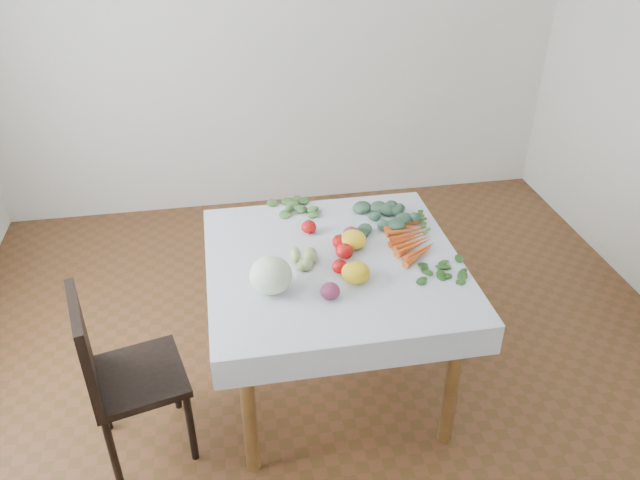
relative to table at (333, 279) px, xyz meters
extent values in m
plane|color=brown|center=(0.00, 0.00, -0.65)|extent=(4.00, 4.00, 0.00)
cube|color=white|center=(0.00, 2.00, 0.70)|extent=(4.00, 0.04, 2.70)
cube|color=brown|center=(0.00, 0.00, 0.08)|extent=(1.00, 1.00, 0.04)
cylinder|color=brown|center=(-0.44, -0.44, -0.30)|extent=(0.06, 0.06, 0.71)
cylinder|color=brown|center=(0.44, -0.44, -0.30)|extent=(0.06, 0.06, 0.71)
cylinder|color=brown|center=(-0.44, 0.44, -0.30)|extent=(0.06, 0.06, 0.71)
cylinder|color=brown|center=(0.44, 0.44, -0.30)|extent=(0.06, 0.06, 0.71)
cube|color=white|center=(0.00, 0.00, 0.10)|extent=(1.12, 1.12, 0.01)
cube|color=black|center=(-0.89, -0.22, -0.24)|extent=(0.46, 0.46, 0.04)
cube|color=black|center=(-1.06, -0.26, -0.01)|extent=(0.13, 0.38, 0.42)
cylinder|color=black|center=(-1.01, -0.42, -0.46)|extent=(0.03, 0.03, 0.39)
cylinder|color=black|center=(-0.69, -0.34, -0.46)|extent=(0.03, 0.03, 0.39)
cylinder|color=black|center=(-1.09, -0.10, -0.46)|extent=(0.03, 0.03, 0.39)
cylinder|color=black|center=(-0.77, -0.02, -0.46)|extent=(0.03, 0.03, 0.39)
ellipsoid|color=silver|center=(-0.30, -0.18, 0.18)|extent=(0.23, 0.23, 0.16)
ellipsoid|color=red|center=(-0.07, 0.25, 0.13)|extent=(0.07, 0.07, 0.06)
ellipsoid|color=red|center=(0.05, 0.10, 0.13)|extent=(0.07, 0.07, 0.06)
ellipsoid|color=red|center=(0.01, -0.09, 0.13)|extent=(0.08, 0.08, 0.06)
ellipsoid|color=red|center=(0.05, 0.01, 0.14)|extent=(0.10, 0.10, 0.07)
ellipsoid|color=gold|center=(0.11, 0.09, 0.14)|extent=(0.14, 0.14, 0.08)
ellipsoid|color=gold|center=(0.06, -0.17, 0.15)|extent=(0.14, 0.14, 0.09)
ellipsoid|color=#631C40|center=(0.11, 0.16, 0.14)|extent=(0.09, 0.09, 0.07)
ellipsoid|color=#631C40|center=(-0.07, -0.27, 0.14)|extent=(0.10, 0.10, 0.07)
ellipsoid|color=#97B065|center=(-0.13, -0.02, 0.13)|extent=(0.06, 0.06, 0.05)
ellipsoid|color=#97B065|center=(-0.15, 0.00, 0.13)|extent=(0.06, 0.06, 0.05)
ellipsoid|color=#97B065|center=(-0.15, -0.03, 0.13)|extent=(0.06, 0.06, 0.05)
ellipsoid|color=#97B065|center=(-0.11, 0.00, 0.13)|extent=(0.06, 0.06, 0.05)
ellipsoid|color=#97B065|center=(-0.20, -0.01, 0.13)|extent=(0.06, 0.06, 0.05)
ellipsoid|color=#97B065|center=(-0.11, -0.05, 0.13)|extent=(0.06, 0.06, 0.05)
ellipsoid|color=#97B065|center=(-0.14, 0.04, 0.13)|extent=(0.06, 0.06, 0.05)
cone|color=#CA5216|center=(0.39, 0.23, 0.12)|extent=(0.22, 0.04, 0.03)
cone|color=#CA5216|center=(0.39, 0.19, 0.12)|extent=(0.22, 0.04, 0.03)
cone|color=#CA5216|center=(0.39, 0.16, 0.12)|extent=(0.22, 0.06, 0.03)
cone|color=#CA5216|center=(0.39, 0.12, 0.12)|extent=(0.22, 0.08, 0.03)
cone|color=#CA5216|center=(0.39, 0.09, 0.12)|extent=(0.22, 0.10, 0.03)
cone|color=#CA5216|center=(0.39, 0.05, 0.12)|extent=(0.21, 0.11, 0.03)
cone|color=#CA5216|center=(0.39, 0.02, 0.12)|extent=(0.21, 0.13, 0.03)
cone|color=#CA5216|center=(0.39, -0.02, 0.12)|extent=(0.20, 0.14, 0.03)
cone|color=#CA5216|center=(0.39, -0.05, 0.12)|extent=(0.19, 0.16, 0.03)
ellipsoid|color=#385C43|center=(0.33, 0.29, 0.13)|extent=(0.07, 0.07, 0.05)
ellipsoid|color=#385C43|center=(0.28, 0.31, 0.13)|extent=(0.07, 0.07, 0.05)
ellipsoid|color=#385C43|center=(0.30, 0.25, 0.13)|extent=(0.07, 0.07, 0.05)
ellipsoid|color=#385C43|center=(0.35, 0.32, 0.13)|extent=(0.07, 0.07, 0.05)
ellipsoid|color=#385C43|center=(0.24, 0.29, 0.13)|extent=(0.07, 0.07, 0.05)
ellipsoid|color=#385C43|center=(0.36, 0.24, 0.13)|extent=(0.07, 0.07, 0.05)
ellipsoid|color=#385C43|center=(0.30, 0.36, 0.13)|extent=(0.07, 0.07, 0.05)
ellipsoid|color=#385C43|center=(0.24, 0.23, 0.13)|extent=(0.07, 0.07, 0.05)
ellipsoid|color=#385C43|center=(0.42, 0.30, 0.13)|extent=(0.07, 0.07, 0.05)
ellipsoid|color=#385C43|center=(0.21, 0.35, 0.13)|extent=(0.07, 0.07, 0.05)
ellipsoid|color=#385C43|center=(0.33, 0.18, 0.13)|extent=(0.07, 0.07, 0.05)
ellipsoid|color=#385C43|center=(0.38, 0.39, 0.13)|extent=(0.07, 0.07, 0.05)
ellipsoid|color=#385C43|center=(0.16, 0.25, 0.13)|extent=(0.07, 0.07, 0.05)
ellipsoid|color=#385C43|center=(0.45, 0.23, 0.13)|extent=(0.07, 0.07, 0.05)
ellipsoid|color=#255119|center=(0.46, -0.17, 0.11)|extent=(0.06, 0.03, 0.01)
ellipsoid|color=#255119|center=(0.43, -0.16, 0.11)|extent=(0.06, 0.03, 0.01)
ellipsoid|color=#255119|center=(0.45, -0.20, 0.11)|extent=(0.06, 0.03, 0.01)
ellipsoid|color=#255119|center=(0.47, -0.15, 0.11)|extent=(0.06, 0.03, 0.01)
ellipsoid|color=#255119|center=(0.40, -0.18, 0.11)|extent=(0.06, 0.03, 0.01)
ellipsoid|color=#255119|center=(0.49, -0.19, 0.11)|extent=(0.06, 0.03, 0.01)
ellipsoid|color=#255119|center=(0.43, -0.13, 0.11)|extent=(0.06, 0.03, 0.01)
ellipsoid|color=#255119|center=(0.42, -0.23, 0.11)|extent=(0.06, 0.03, 0.01)
ellipsoid|color=#255119|center=(0.51, -0.15, 0.11)|extent=(0.06, 0.03, 0.01)
ellipsoid|color=#255119|center=(0.37, -0.15, 0.11)|extent=(0.06, 0.03, 0.01)
ellipsoid|color=#255119|center=(0.49, -0.24, 0.11)|extent=(0.06, 0.03, 0.01)
ellipsoid|color=#255119|center=(0.47, -0.10, 0.11)|extent=(0.06, 0.03, 0.01)
ellipsoid|color=#255119|center=(0.36, -0.22, 0.11)|extent=(0.06, 0.03, 0.01)
ellipsoid|color=#255119|center=(0.56, -0.19, 0.11)|extent=(0.06, 0.03, 0.01)
ellipsoid|color=#255119|center=(0.37, -0.10, 0.11)|extent=(0.06, 0.03, 0.01)
ellipsoid|color=#447A38|center=(-0.09, 0.48, 0.11)|extent=(0.05, 0.05, 0.02)
ellipsoid|color=#447A38|center=(-0.12, 0.50, 0.11)|extent=(0.05, 0.05, 0.02)
ellipsoid|color=#447A38|center=(-0.11, 0.45, 0.11)|extent=(0.05, 0.05, 0.02)
ellipsoid|color=#447A38|center=(-0.08, 0.50, 0.11)|extent=(0.05, 0.05, 0.02)
ellipsoid|color=#447A38|center=(-0.15, 0.48, 0.11)|extent=(0.05, 0.05, 0.02)
ellipsoid|color=#447A38|center=(-0.07, 0.45, 0.11)|extent=(0.05, 0.05, 0.02)
ellipsoid|color=#447A38|center=(-0.11, 0.53, 0.11)|extent=(0.05, 0.05, 0.02)
ellipsoid|color=#447A38|center=(-0.15, 0.44, 0.11)|extent=(0.05, 0.05, 0.02)
ellipsoid|color=#447A38|center=(-0.03, 0.49, 0.11)|extent=(0.05, 0.05, 0.02)
ellipsoid|color=#447A38|center=(-0.18, 0.52, 0.11)|extent=(0.05, 0.05, 0.02)
ellipsoid|color=#447A38|center=(-0.08, 0.41, 0.11)|extent=(0.05, 0.05, 0.02)
ellipsoid|color=#447A38|center=(-0.06, 0.55, 0.11)|extent=(0.05, 0.05, 0.02)
ellipsoid|color=#447A38|center=(-0.20, 0.45, 0.11)|extent=(0.05, 0.05, 0.02)
ellipsoid|color=#447A38|center=(0.00, 0.44, 0.11)|extent=(0.05, 0.05, 0.02)
camera|label=1|loc=(-0.47, -2.26, 1.66)|focal=35.00mm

